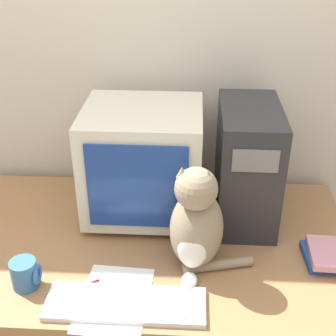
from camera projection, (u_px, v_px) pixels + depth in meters
name	position (u px, v px, depth m)	size (l,w,h in m)	color
wall_back	(154.00, 71.00, 1.90)	(7.00, 0.05, 2.50)	beige
desk	(147.00, 315.00, 1.90)	(1.53, 0.86, 0.77)	#9E7047
crt_monitor	(143.00, 162.00, 1.76)	(0.43, 0.40, 0.43)	beige
computer_tower	(247.00, 164.00, 1.74)	(0.22, 0.40, 0.45)	#28282D
keyboard	(125.00, 304.00, 1.42)	(0.49, 0.15, 0.02)	silver
cat	(196.00, 224.00, 1.51)	(0.30, 0.27, 0.39)	gray
book_stack	(327.00, 255.00, 1.59)	(0.15, 0.18, 0.05)	#234793
pen	(79.00, 287.00, 1.49)	(0.12, 0.08, 0.01)	maroon
paper_sheet	(115.00, 299.00, 1.45)	(0.23, 0.31, 0.00)	white
mug	(25.00, 274.00, 1.48)	(0.09, 0.08, 0.10)	#33669E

